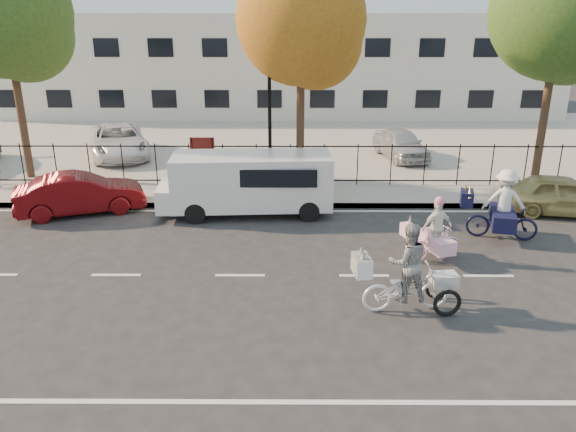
{
  "coord_description": "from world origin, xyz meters",
  "views": [
    {
      "loc": [
        1.22,
        -12.25,
        5.96
      ],
      "look_at": [
        1.15,
        1.2,
        1.1
      ],
      "focal_mm": 35.0,
      "sensor_mm": 36.0,
      "label": 1
    }
  ],
  "objects_px": {
    "bull_bike": "(502,211)",
    "lot_car_b": "(118,141)",
    "white_van": "(249,182)",
    "lot_car_d": "(401,144)",
    "zebra_trike": "(407,277)",
    "unicorn_bike": "(435,237)",
    "gold_sedan": "(563,195)",
    "red_sedan": "(80,194)",
    "lamppost": "(270,103)"
  },
  "relations": [
    {
      "from": "unicorn_bike",
      "to": "gold_sedan",
      "type": "distance_m",
      "value": 5.97
    },
    {
      "from": "lamppost",
      "to": "zebra_trike",
      "type": "bearing_deg",
      "value": -69.41
    },
    {
      "from": "bull_bike",
      "to": "lot_car_d",
      "type": "height_order",
      "value": "bull_bike"
    },
    {
      "from": "gold_sedan",
      "to": "lot_car_b",
      "type": "bearing_deg",
      "value": 76.82
    },
    {
      "from": "lot_car_d",
      "to": "bull_bike",
      "type": "bearing_deg",
      "value": -93.77
    },
    {
      "from": "lot_car_b",
      "to": "lamppost",
      "type": "bearing_deg",
      "value": -55.5
    },
    {
      "from": "bull_bike",
      "to": "white_van",
      "type": "distance_m",
      "value": 7.46
    },
    {
      "from": "unicorn_bike",
      "to": "red_sedan",
      "type": "relative_size",
      "value": 0.44
    },
    {
      "from": "red_sedan",
      "to": "lamppost",
      "type": "bearing_deg",
      "value": -89.77
    },
    {
      "from": "gold_sedan",
      "to": "lot_car_b",
      "type": "xyz_separation_m",
      "value": [
        -15.91,
        6.95,
        0.19
      ]
    },
    {
      "from": "zebra_trike",
      "to": "red_sedan",
      "type": "bearing_deg",
      "value": 48.91
    },
    {
      "from": "zebra_trike",
      "to": "lot_car_b",
      "type": "distance_m",
      "value": 16.35
    },
    {
      "from": "bull_bike",
      "to": "gold_sedan",
      "type": "bearing_deg",
      "value": -38.55
    },
    {
      "from": "lamppost",
      "to": "lot_car_b",
      "type": "bearing_deg",
      "value": 145.34
    },
    {
      "from": "lamppost",
      "to": "unicorn_bike",
      "type": "bearing_deg",
      "value": -53.04
    },
    {
      "from": "zebra_trike",
      "to": "unicorn_bike",
      "type": "relative_size",
      "value": 1.33
    },
    {
      "from": "red_sedan",
      "to": "lot_car_b",
      "type": "xyz_separation_m",
      "value": [
        -0.8,
        6.92,
        0.19
      ]
    },
    {
      "from": "lamppost",
      "to": "unicorn_bike",
      "type": "xyz_separation_m",
      "value": [
        4.39,
        -5.83,
        -2.48
      ]
    },
    {
      "from": "bull_bike",
      "to": "lot_car_b",
      "type": "relative_size",
      "value": 0.46
    },
    {
      "from": "bull_bike",
      "to": "red_sedan",
      "type": "xyz_separation_m",
      "value": [
        -12.47,
        2.05,
        -0.16
      ]
    },
    {
      "from": "unicorn_bike",
      "to": "lot_car_b",
      "type": "bearing_deg",
      "value": 27.93
    },
    {
      "from": "unicorn_bike",
      "to": "lot_car_d",
      "type": "relative_size",
      "value": 0.47
    },
    {
      "from": "lot_car_b",
      "to": "white_van",
      "type": "bearing_deg",
      "value": -69.45
    },
    {
      "from": "unicorn_bike",
      "to": "bull_bike",
      "type": "xyz_separation_m",
      "value": [
        2.2,
        1.49,
        0.17
      ]
    },
    {
      "from": "bull_bike",
      "to": "red_sedan",
      "type": "bearing_deg",
      "value": 94.61
    },
    {
      "from": "zebra_trike",
      "to": "gold_sedan",
      "type": "height_order",
      "value": "zebra_trike"
    },
    {
      "from": "lot_car_d",
      "to": "white_van",
      "type": "bearing_deg",
      "value": -143.46
    },
    {
      "from": "bull_bike",
      "to": "white_van",
      "type": "bearing_deg",
      "value": 88.01
    },
    {
      "from": "zebra_trike",
      "to": "lot_car_b",
      "type": "xyz_separation_m",
      "value": [
        -9.85,
        13.05,
        0.07
      ]
    },
    {
      "from": "unicorn_bike",
      "to": "gold_sedan",
      "type": "relative_size",
      "value": 0.47
    },
    {
      "from": "white_van",
      "to": "lot_car_d",
      "type": "bearing_deg",
      "value": 44.76
    },
    {
      "from": "zebra_trike",
      "to": "white_van",
      "type": "distance_m",
      "value": 7.19
    },
    {
      "from": "zebra_trike",
      "to": "white_van",
      "type": "relative_size",
      "value": 0.42
    },
    {
      "from": "white_van",
      "to": "gold_sedan",
      "type": "height_order",
      "value": "white_van"
    },
    {
      "from": "white_van",
      "to": "lot_car_d",
      "type": "xyz_separation_m",
      "value": [
        5.97,
        6.67,
        -0.27
      ]
    },
    {
      "from": "zebra_trike",
      "to": "white_van",
      "type": "xyz_separation_m",
      "value": [
        -3.75,
        6.13,
        0.29
      ]
    },
    {
      "from": "lamppost",
      "to": "white_van",
      "type": "distance_m",
      "value": 3.15
    },
    {
      "from": "zebra_trike",
      "to": "unicorn_bike",
      "type": "xyz_separation_m",
      "value": [
        1.22,
        2.59,
        -0.13
      ]
    },
    {
      "from": "zebra_trike",
      "to": "lot_car_d",
      "type": "bearing_deg",
      "value": -16.84
    },
    {
      "from": "gold_sedan",
      "to": "lot_car_d",
      "type": "height_order",
      "value": "lot_car_d"
    },
    {
      "from": "gold_sedan",
      "to": "lot_car_d",
      "type": "xyz_separation_m",
      "value": [
        -3.83,
        6.69,
        0.15
      ]
    },
    {
      "from": "white_van",
      "to": "gold_sedan",
      "type": "distance_m",
      "value": 9.82
    },
    {
      "from": "bull_bike",
      "to": "gold_sedan",
      "type": "height_order",
      "value": "bull_bike"
    },
    {
      "from": "zebra_trike",
      "to": "red_sedan",
      "type": "distance_m",
      "value": 10.93
    },
    {
      "from": "unicorn_bike",
      "to": "bull_bike",
      "type": "bearing_deg",
      "value": -74.63
    },
    {
      "from": "zebra_trike",
      "to": "bull_bike",
      "type": "distance_m",
      "value": 5.33
    },
    {
      "from": "lot_car_b",
      "to": "lot_car_d",
      "type": "xyz_separation_m",
      "value": [
        12.07,
        -0.25,
        -0.05
      ]
    },
    {
      "from": "zebra_trike",
      "to": "unicorn_bike",
      "type": "height_order",
      "value": "zebra_trike"
    },
    {
      "from": "lamppost",
      "to": "zebra_trike",
      "type": "relative_size",
      "value": 1.88
    },
    {
      "from": "bull_bike",
      "to": "unicorn_bike",
      "type": "bearing_deg",
      "value": 138.01
    }
  ]
}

